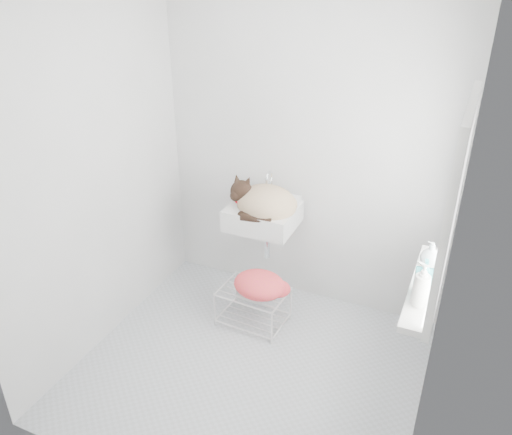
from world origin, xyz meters
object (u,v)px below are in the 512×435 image
at_px(sink, 263,206).
at_px(bottle_a, 418,305).
at_px(wire_rack, 253,305).
at_px(bottle_c, 429,266).
at_px(bottle_b, 421,293).
at_px(cat, 264,202).

bearing_deg(sink, bottle_a, -31.64).
relative_size(sink, wire_rack, 1.04).
xyz_separation_m(sink, bottle_c, (1.22, -0.34, 0.00)).
bearing_deg(bottle_a, wire_rack, 157.91).
bearing_deg(sink, bottle_c, -15.43).
xyz_separation_m(sink, bottle_b, (1.22, -0.64, 0.00)).
xyz_separation_m(wire_rack, bottle_b, (1.18, -0.37, 0.70)).
height_order(cat, bottle_a, cat).
height_order(wire_rack, bottle_c, bottle_c).
relative_size(wire_rack, bottle_c, 3.05).
bearing_deg(bottle_c, cat, 165.23).
bearing_deg(cat, bottle_b, -15.63).
relative_size(bottle_a, bottle_c, 1.37).
distance_m(bottle_b, bottle_c, 0.31).
distance_m(cat, wire_rack, 0.78).
xyz_separation_m(cat, bottle_b, (1.21, -0.63, -0.04)).
bearing_deg(sink, wire_rack, -81.52).
bearing_deg(wire_rack, sink, 98.48).
relative_size(sink, bottle_c, 3.16).
distance_m(bottle_a, bottle_c, 0.42).
relative_size(wire_rack, bottle_a, 2.22).
bearing_deg(sink, bottle_b, -27.79).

